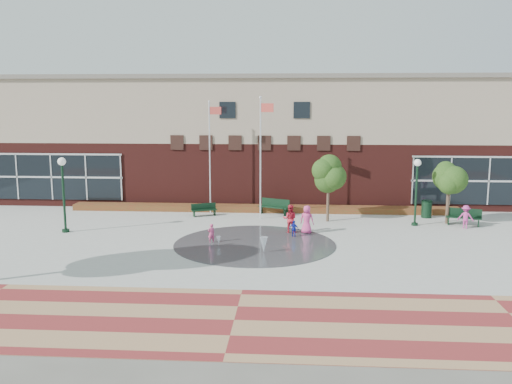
# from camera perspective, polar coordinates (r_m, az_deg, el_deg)

# --- Properties ---
(ground) EXTENTS (120.00, 120.00, 0.00)m
(ground) POSITION_cam_1_polar(r_m,az_deg,el_deg) (25.38, -0.61, -7.27)
(ground) COLOR #666056
(ground) RESTS_ON ground
(plaza_concrete) EXTENTS (46.00, 18.00, 0.01)m
(plaza_concrete) POSITION_cam_1_polar(r_m,az_deg,el_deg) (29.22, 0.00, -5.03)
(plaza_concrete) COLOR #A8A8A0
(plaza_concrete) RESTS_ON ground
(paver_band) EXTENTS (46.00, 6.00, 0.01)m
(paver_band) POSITION_cam_1_polar(r_m,az_deg,el_deg) (18.80, -2.31, -13.35)
(paver_band) COLOR maroon
(paver_band) RESTS_ON ground
(splash_pad) EXTENTS (8.40, 8.40, 0.01)m
(splash_pad) POSITION_cam_1_polar(r_m,az_deg,el_deg) (28.26, -0.14, -5.53)
(splash_pad) COLOR #383A3D
(splash_pad) RESTS_ON ground
(library_building) EXTENTS (44.40, 10.40, 9.20)m
(library_building) POSITION_cam_1_polar(r_m,az_deg,el_deg) (41.85, 1.25, 5.76)
(library_building) COLOR #501C18
(library_building) RESTS_ON ground
(flower_bed) EXTENTS (26.00, 1.20, 0.40)m
(flower_bed) POSITION_cam_1_polar(r_m,az_deg,el_deg) (36.62, 0.80, -2.09)
(flower_bed) COLOR #A11818
(flower_bed) RESTS_ON ground
(flagpole_left) EXTENTS (0.87, 0.17, 7.43)m
(flagpole_left) POSITION_cam_1_polar(r_m,az_deg,el_deg) (35.79, -4.83, 4.30)
(flagpole_left) COLOR white
(flagpole_left) RESTS_ON ground
(flagpole_right) EXTENTS (0.89, 0.41, 7.69)m
(flagpole_right) POSITION_cam_1_polar(r_m,az_deg,el_deg) (33.77, 0.55, 4.31)
(flagpole_right) COLOR white
(flagpole_right) RESTS_ON ground
(lamp_left) EXTENTS (0.45, 0.45, 4.27)m
(lamp_left) POSITION_cam_1_polar(r_m,az_deg,el_deg) (32.20, -19.64, 0.58)
(lamp_left) COLOR black
(lamp_left) RESTS_ON ground
(lamp_right) EXTENTS (0.42, 0.42, 4.01)m
(lamp_right) POSITION_cam_1_polar(r_m,az_deg,el_deg) (33.42, 16.54, 0.75)
(lamp_right) COLOR black
(lamp_right) RESTS_ON ground
(bench_left) EXTENTS (1.69, 1.07, 0.82)m
(bench_left) POSITION_cam_1_polar(r_m,az_deg,el_deg) (35.29, -5.47, -2.13)
(bench_left) COLOR black
(bench_left) RESTS_ON ground
(bench_mid) EXTENTS (2.08, 1.34, 1.02)m
(bench_mid) POSITION_cam_1_polar(r_m,az_deg,el_deg) (35.69, 1.92, -1.86)
(bench_mid) COLOR black
(bench_mid) RESTS_ON ground
(bench_right) EXTENTS (2.10, 1.14, 1.02)m
(bench_right) POSITION_cam_1_polar(r_m,az_deg,el_deg) (34.74, 21.00, -2.79)
(bench_right) COLOR black
(bench_right) RESTS_ON ground
(trash_can) EXTENTS (0.69, 0.69, 1.13)m
(trash_can) POSITION_cam_1_polar(r_m,az_deg,el_deg) (36.26, 17.52, -1.72)
(trash_can) COLOR black
(trash_can) RESTS_ON ground
(tree_mid) EXTENTS (2.49, 2.49, 4.20)m
(tree_mid) POSITION_cam_1_polar(r_m,az_deg,el_deg) (33.39, 7.65, 2.03)
(tree_mid) COLOR #443226
(tree_mid) RESTS_ON ground
(tree_small_right) EXTENTS (2.36, 2.36, 4.03)m
(tree_small_right) POSITION_cam_1_polar(r_m,az_deg,el_deg) (34.50, 19.69, 1.61)
(tree_small_right) COLOR #443226
(tree_small_right) RESTS_ON ground
(water_jet_a) EXTENTS (0.40, 0.40, 0.78)m
(water_jet_a) POSITION_cam_1_polar(r_m,az_deg,el_deg) (26.65, 0.82, -6.46)
(water_jet_a) COLOR white
(water_jet_a) RESTS_ON ground
(water_jet_b) EXTENTS (0.22, 0.22, 0.49)m
(water_jet_b) POSITION_cam_1_polar(r_m,az_deg,el_deg) (27.99, -3.96, -5.71)
(water_jet_b) COLOR white
(water_jet_b) RESTS_ON ground
(child_splash) EXTENTS (0.45, 0.42, 1.04)m
(child_splash) POSITION_cam_1_polar(r_m,az_deg,el_deg) (28.49, -4.73, -4.37)
(child_splash) COLOR #DC437E
(child_splash) RESTS_ON ground
(adult_red) EXTENTS (0.83, 0.66, 1.63)m
(adult_red) POSITION_cam_1_polar(r_m,az_deg,el_deg) (30.59, 3.59, -2.83)
(adult_red) COLOR red
(adult_red) RESTS_ON ground
(adult_pink) EXTENTS (0.90, 0.73, 1.61)m
(adult_pink) POSITION_cam_1_polar(r_m,az_deg,el_deg) (30.51, 5.37, -2.91)
(adult_pink) COLOR #E0418A
(adult_pink) RESTS_ON ground
(child_blue) EXTENTS (0.59, 0.42, 0.93)m
(child_blue) POSITION_cam_1_polar(r_m,az_deg,el_deg) (29.69, 4.03, -3.90)
(child_blue) COLOR #1422AA
(child_blue) RESTS_ON ground
(person_bench) EXTENTS (1.00, 0.75, 1.38)m
(person_bench) POSITION_cam_1_polar(r_m,az_deg,el_deg) (33.92, 21.20, -2.46)
(person_bench) COLOR #C73990
(person_bench) RESTS_ON ground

